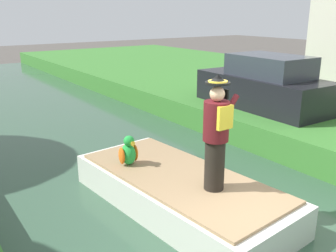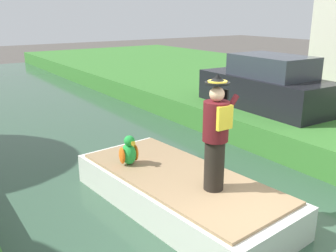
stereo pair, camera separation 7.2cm
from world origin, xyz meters
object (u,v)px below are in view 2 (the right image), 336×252
person_pirate (216,134)px  parrot_plush (129,152)px  boat (180,191)px  parked_car_dark (266,86)px

person_pirate → parrot_plush: person_pirate is taller
boat → parrot_plush: parrot_plush is taller
boat → parked_car_dark: (4.74, 2.28, 1.02)m
boat → parked_car_dark: 5.36m
boat → parked_car_dark: parked_car_dark is taller
boat → person_pirate: size_ratio=2.34×
parrot_plush → parked_car_dark: (5.23, 1.35, 0.47)m
boat → parked_car_dark: bearing=25.7°
person_pirate → boat: bearing=92.0°
boat → person_pirate: person_pirate is taller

